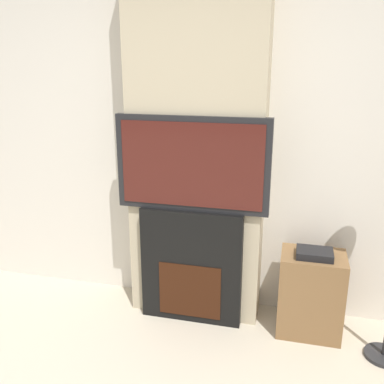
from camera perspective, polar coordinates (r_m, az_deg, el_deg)
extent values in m
cube|color=silver|center=(3.20, 1.41, 7.76)|extent=(6.00, 0.06, 2.70)
cube|color=#BCAD8E|center=(3.03, 0.67, 7.24)|extent=(0.96, 0.29, 2.70)
cube|color=black|center=(3.18, 0.00, -9.74)|extent=(0.74, 0.14, 0.86)
cube|color=#33160A|center=(3.20, -0.32, -13.06)|extent=(0.46, 0.01, 0.41)
cube|color=black|center=(2.92, 0.00, 3.72)|extent=(1.07, 0.06, 0.66)
cube|color=#471914|center=(2.89, -0.16, 3.58)|extent=(0.98, 0.01, 0.58)
cylinder|color=#262628|center=(3.26, 24.17, -19.26)|extent=(0.25, 0.25, 0.03)
cube|color=brown|center=(3.20, 15.53, -12.93)|extent=(0.44, 0.33, 0.60)
cube|color=black|center=(3.03, 16.03, -7.89)|extent=(0.24, 0.18, 0.05)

